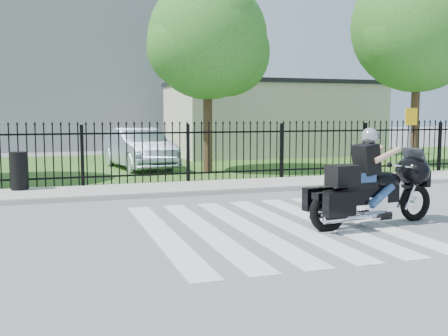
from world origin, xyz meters
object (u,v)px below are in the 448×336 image
object	(u,v)px
parked_car	(138,148)
litter_bin	(19,171)
motorcycle_rider	(371,185)
traffic_sign	(411,127)

from	to	relation	value
parked_car	litter_bin	bearing A→B (deg)	-136.77
motorcycle_rider	parked_car	size ratio (longest dim) A/B	0.61
traffic_sign	litter_bin	world-z (taller)	traffic_sign
traffic_sign	litter_bin	bearing A→B (deg)	176.26
traffic_sign	parked_car	bearing A→B (deg)	144.04
motorcycle_rider	parked_car	bearing A→B (deg)	95.78
parked_car	traffic_sign	xyz separation A→B (m)	(8.21, -5.18, 0.88)
traffic_sign	litter_bin	size ratio (longest dim) A/B	2.19
motorcycle_rider	traffic_sign	distance (m)	8.45
parked_car	litter_bin	size ratio (longest dim) A/B	4.72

